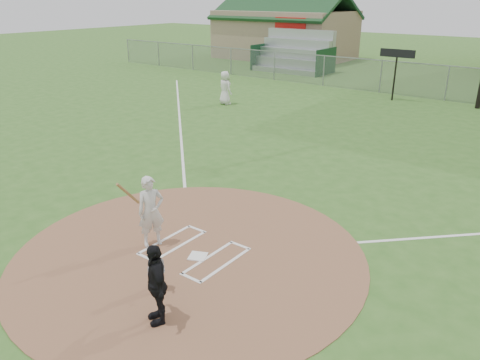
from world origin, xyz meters
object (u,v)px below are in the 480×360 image
Objects in this scene: home_plate at (198,256)px; batter_at_plate at (151,211)px; umpire at (156,284)px; catcher at (156,271)px; ondeck_player at (225,88)px.

batter_at_plate is at bearing -171.04° from home_plate.
catcher is at bearing 170.28° from umpire.
batter_at_plate is (8.63, -13.63, -0.01)m from ondeck_player.
ondeck_player reaches higher than home_plate.
batter_at_plate reaches higher than home_plate.
ondeck_player reaches higher than batter_at_plate.
umpire is 0.88× the size of ondeck_player.
umpire reaches higher than catcher.
umpire is at bearing -66.21° from home_plate.
home_plate is 0.42× the size of catcher.
home_plate is 16.72m from ondeck_player.
umpire reaches higher than home_plate.
umpire is 19.02m from ondeck_player.
catcher is (0.24, -1.52, 0.47)m from home_plate.
ondeck_player is (-9.93, 13.42, 0.89)m from home_plate.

